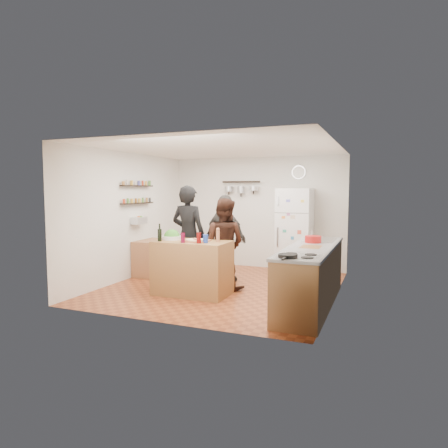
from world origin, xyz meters
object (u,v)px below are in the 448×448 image
at_px(wine_bottle, 160,235).
at_px(person_back, 225,238).
at_px(person_left, 188,235).
at_px(wall_clock, 299,172).
at_px(salad_bowl, 172,238).
at_px(prep_island, 192,268).
at_px(person_center, 224,244).
at_px(side_table, 152,258).
at_px(counter_run, 311,277).
at_px(fridge, 295,231).
at_px(skillet, 288,256).
at_px(pepper_mill, 218,236).
at_px(salt_canister, 205,239).
at_px(red_bowl, 313,239).

bearing_deg(wine_bottle, person_back, 62.22).
height_order(person_left, wall_clock, wall_clock).
bearing_deg(salad_bowl, prep_island, -6.79).
bearing_deg(person_left, wine_bottle, 85.27).
distance_m(person_center, wall_clock, 2.69).
bearing_deg(salad_bowl, side_table, 136.05).
relative_size(counter_run, wall_clock, 8.77).
bearing_deg(side_table, wall_clock, 31.68).
bearing_deg(fridge, side_table, -153.69).
relative_size(fridge, side_table, 2.25).
bearing_deg(skillet, wall_clock, 99.75).
distance_m(salad_bowl, side_table, 1.55).
height_order(prep_island, side_table, prep_island).
bearing_deg(wine_bottle, prep_island, 23.75).
bearing_deg(person_center, pepper_mill, 104.97).
xyz_separation_m(salad_bowl, salt_canister, (0.72, -0.17, 0.04)).
bearing_deg(red_bowl, counter_run, -83.31).
xyz_separation_m(skillet, fridge, (-0.65, 3.45, -0.04)).
bearing_deg(wine_bottle, skillet, -19.67).
height_order(wine_bottle, person_center, person_center).
xyz_separation_m(salt_canister, fridge, (0.93, 2.50, -0.08)).
bearing_deg(person_left, wall_clock, -123.58).
bearing_deg(counter_run, wine_bottle, -173.10).
xyz_separation_m(person_left, person_center, (0.73, -0.04, -0.11)).
height_order(pepper_mill, skillet, pepper_mill).
bearing_deg(red_bowl, pepper_mill, -162.88).
relative_size(wine_bottle, person_back, 0.12).
distance_m(pepper_mill, salt_canister, 0.23).
relative_size(salad_bowl, red_bowl, 1.25).
bearing_deg(counter_run, salt_canister, -173.21).
relative_size(salad_bowl, side_table, 0.41).
height_order(prep_island, red_bowl, red_bowl).
bearing_deg(salt_canister, pepper_mill, 48.58).
bearing_deg(wine_bottle, salt_canister, 7.13).
bearing_deg(person_back, side_table, 21.01).
bearing_deg(person_center, fridge, -112.29).
bearing_deg(salt_canister, fridge, 69.55).
relative_size(salad_bowl, person_back, 0.19).
xyz_separation_m(fridge, side_table, (-2.69, -1.33, -0.54)).
bearing_deg(pepper_mill, prep_island, -173.66).
height_order(prep_island, wine_bottle, wine_bottle).
bearing_deg(counter_run, side_table, 164.26).
relative_size(prep_island, person_back, 0.74).
height_order(wine_bottle, red_bowl, wine_bottle).
height_order(person_left, red_bowl, person_left).
bearing_deg(counter_run, person_left, 167.64).
bearing_deg(wall_clock, fridge, -90.00).
xyz_separation_m(salad_bowl, person_left, (0.04, 0.55, -0.02)).
distance_m(prep_island, wall_clock, 3.43).
xyz_separation_m(wine_bottle, person_center, (0.85, 0.77, -0.20)).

